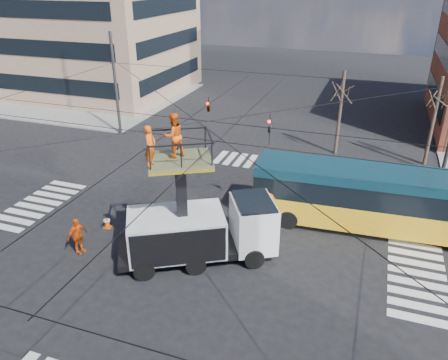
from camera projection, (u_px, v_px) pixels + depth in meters
ground at (202, 236)px, 21.77m from camera, size 120.00×120.00×0.00m
sidewalk_nw at (92, 97)px, 45.94m from camera, size 18.00×18.00×0.12m
crosswalks at (202, 236)px, 21.76m from camera, size 22.40×22.40×0.02m
overhead_network at (202, 153)px, 20.29m from camera, size 24.24×24.24×8.00m
tree_a at (342, 90)px, 29.78m from camera, size 2.00×2.00×6.00m
tree_b at (438, 98)px, 27.97m from camera, size 2.00×2.00×6.00m
utility_truck at (200, 216)px, 19.23m from camera, size 7.23×5.44×6.86m
city_bus at (380, 199)px, 21.68m from camera, size 12.56×3.33×3.20m
traffic_cone at (107, 222)px, 22.36m from camera, size 0.36×0.36×0.64m
worker_ground at (77, 236)px, 20.11m from camera, size 0.73×1.13×1.79m
flagger at (268, 209)px, 22.27m from camera, size 0.81×1.29×1.91m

